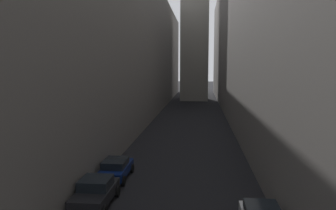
# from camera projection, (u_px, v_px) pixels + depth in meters

# --- Properties ---
(ground_plane) EXTENTS (264.00, 264.00, 0.00)m
(ground_plane) POSITION_uv_depth(u_px,v_px,m) (190.00, 122.00, 46.50)
(ground_plane) COLOR black
(building_block_left) EXTENTS (12.41, 108.00, 21.55)m
(building_block_left) POSITION_uv_depth(u_px,v_px,m) (113.00, 48.00, 48.38)
(building_block_left) COLOR slate
(building_block_left) RESTS_ON ground
(building_block_right) EXTENTS (14.56, 108.00, 25.11)m
(building_block_right) POSITION_uv_depth(u_px,v_px,m) (281.00, 34.00, 45.73)
(building_block_right) COLOR slate
(building_block_right) RESTS_ON ground
(parked_car_left_third) EXTENTS (2.06, 3.99, 1.58)m
(parked_car_left_third) POSITION_uv_depth(u_px,v_px,m) (96.00, 192.00, 18.35)
(parked_car_left_third) COLOR black
(parked_car_left_third) RESTS_ON ground
(parked_car_left_far) EXTENTS (1.92, 3.98, 1.43)m
(parked_car_left_far) POSITION_uv_depth(u_px,v_px,m) (116.00, 168.00, 22.74)
(parked_car_left_far) COLOR navy
(parked_car_left_far) RESTS_ON ground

